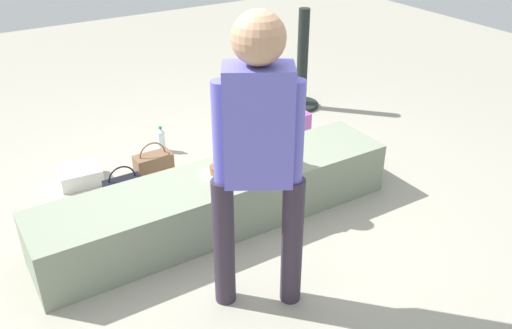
{
  "coord_description": "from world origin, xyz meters",
  "views": [
    {
      "loc": [
        -1.45,
        -2.81,
        2.21
      ],
      "look_at": [
        0.05,
        -0.38,
        0.63
      ],
      "focal_mm": 38.28,
      "sensor_mm": 36.0,
      "label": 1
    }
  ],
  "objects_px": {
    "child_seated": "(255,137)",
    "handbag_brown_canvas": "(154,166)",
    "adult_standing": "(258,145)",
    "cake_plate": "(217,172)",
    "water_bottle_near_gift": "(235,157)",
    "gift_bag": "(296,131)",
    "water_bottle_far_side": "(161,140)",
    "cake_box_white": "(80,175)",
    "party_cup_red": "(229,151)",
    "handbag_black_leather": "(124,190)"
  },
  "relations": [
    {
      "from": "child_seated",
      "to": "handbag_brown_canvas",
      "type": "relative_size",
      "value": 1.53
    },
    {
      "from": "adult_standing",
      "to": "cake_plate",
      "type": "relative_size",
      "value": 7.37
    },
    {
      "from": "water_bottle_near_gift",
      "to": "gift_bag",
      "type": "bearing_deg",
      "value": 2.35
    },
    {
      "from": "water_bottle_far_side",
      "to": "cake_box_white",
      "type": "height_order",
      "value": "water_bottle_far_side"
    },
    {
      "from": "cake_plate",
      "to": "handbag_brown_canvas",
      "type": "relative_size",
      "value": 0.71
    },
    {
      "from": "adult_standing",
      "to": "child_seated",
      "type": "bearing_deg",
      "value": 59.2
    },
    {
      "from": "adult_standing",
      "to": "cake_box_white",
      "type": "height_order",
      "value": "adult_standing"
    },
    {
      "from": "cake_plate",
      "to": "party_cup_red",
      "type": "xyz_separation_m",
      "value": [
        0.54,
        0.8,
        -0.35
      ]
    },
    {
      "from": "water_bottle_far_side",
      "to": "child_seated",
      "type": "bearing_deg",
      "value": -80.81
    },
    {
      "from": "cake_plate",
      "to": "party_cup_red",
      "type": "distance_m",
      "value": 1.03
    },
    {
      "from": "cake_plate",
      "to": "cake_box_white",
      "type": "bearing_deg",
      "value": 122.31
    },
    {
      "from": "gift_bag",
      "to": "water_bottle_far_side",
      "type": "height_order",
      "value": "gift_bag"
    },
    {
      "from": "water_bottle_far_side",
      "to": "handbag_black_leather",
      "type": "relative_size",
      "value": 0.77
    },
    {
      "from": "cake_box_white",
      "to": "water_bottle_near_gift",
      "type": "bearing_deg",
      "value": -20.39
    },
    {
      "from": "child_seated",
      "to": "handbag_brown_canvas",
      "type": "xyz_separation_m",
      "value": [
        -0.44,
        0.82,
        -0.48
      ]
    },
    {
      "from": "child_seated",
      "to": "water_bottle_near_gift",
      "type": "height_order",
      "value": "child_seated"
    },
    {
      "from": "water_bottle_near_gift",
      "to": "child_seated",
      "type": "bearing_deg",
      "value": -107.53
    },
    {
      "from": "party_cup_red",
      "to": "cake_box_white",
      "type": "bearing_deg",
      "value": 168.15
    },
    {
      "from": "adult_standing",
      "to": "gift_bag",
      "type": "height_order",
      "value": "adult_standing"
    },
    {
      "from": "adult_standing",
      "to": "handbag_brown_canvas",
      "type": "xyz_separation_m",
      "value": [
        0.03,
        1.6,
        -0.89
      ]
    },
    {
      "from": "gift_bag",
      "to": "water_bottle_far_side",
      "type": "bearing_deg",
      "value": 151.3
    },
    {
      "from": "gift_bag",
      "to": "water_bottle_near_gift",
      "type": "bearing_deg",
      "value": -177.65
    },
    {
      "from": "gift_bag",
      "to": "cake_plate",
      "type": "bearing_deg",
      "value": -149.86
    },
    {
      "from": "water_bottle_near_gift",
      "to": "cake_box_white",
      "type": "relative_size",
      "value": 0.67
    },
    {
      "from": "party_cup_red",
      "to": "adult_standing",
      "type": "bearing_deg",
      "value": -113.96
    },
    {
      "from": "adult_standing",
      "to": "handbag_black_leather",
      "type": "xyz_separation_m",
      "value": [
        -0.3,
        1.39,
        -0.89
      ]
    },
    {
      "from": "cake_plate",
      "to": "cake_box_white",
      "type": "relative_size",
      "value": 0.71
    },
    {
      "from": "handbag_black_leather",
      "to": "cake_plate",
      "type": "bearing_deg",
      "value": -51.48
    },
    {
      "from": "gift_bag",
      "to": "party_cup_red",
      "type": "xyz_separation_m",
      "value": [
        -0.58,
        0.15,
        -0.11
      ]
    },
    {
      "from": "child_seated",
      "to": "water_bottle_far_side",
      "type": "relative_size",
      "value": 2.07
    },
    {
      "from": "adult_standing",
      "to": "cake_plate",
      "type": "bearing_deg",
      "value": 77.67
    },
    {
      "from": "child_seated",
      "to": "party_cup_red",
      "type": "xyz_separation_m",
      "value": [
        0.25,
        0.82,
        -0.54
      ]
    },
    {
      "from": "cake_plate",
      "to": "water_bottle_near_gift",
      "type": "xyz_separation_m",
      "value": [
        0.49,
        0.62,
        -0.3
      ]
    },
    {
      "from": "child_seated",
      "to": "water_bottle_far_side",
      "type": "bearing_deg",
      "value": 99.19
    },
    {
      "from": "water_bottle_far_side",
      "to": "adult_standing",
      "type": "bearing_deg",
      "value": -97.54
    },
    {
      "from": "cake_box_white",
      "to": "handbag_brown_canvas",
      "type": "xyz_separation_m",
      "value": [
        0.52,
        -0.25,
        0.05
      ]
    },
    {
      "from": "gift_bag",
      "to": "handbag_black_leather",
      "type": "bearing_deg",
      "value": -177.91
    },
    {
      "from": "gift_bag",
      "to": "handbag_brown_canvas",
      "type": "relative_size",
      "value": 1.14
    },
    {
      "from": "gift_bag",
      "to": "party_cup_red",
      "type": "relative_size",
      "value": 3.5
    },
    {
      "from": "cake_plate",
      "to": "handbag_brown_canvas",
      "type": "height_order",
      "value": "cake_plate"
    },
    {
      "from": "adult_standing",
      "to": "party_cup_red",
      "type": "distance_m",
      "value": 1.99
    },
    {
      "from": "water_bottle_near_gift",
      "to": "handbag_brown_canvas",
      "type": "distance_m",
      "value": 0.67
    },
    {
      "from": "party_cup_red",
      "to": "cake_box_white",
      "type": "xyz_separation_m",
      "value": [
        -1.21,
        0.25,
        0.01
      ]
    },
    {
      "from": "handbag_brown_canvas",
      "to": "water_bottle_near_gift",
      "type": "bearing_deg",
      "value": -15.62
    },
    {
      "from": "cake_box_white",
      "to": "child_seated",
      "type": "bearing_deg",
      "value": -48.22
    },
    {
      "from": "child_seated",
      "to": "handbag_brown_canvas",
      "type": "height_order",
      "value": "child_seated"
    },
    {
      "from": "adult_standing",
      "to": "cake_box_white",
      "type": "relative_size",
      "value": 5.22
    },
    {
      "from": "handbag_brown_canvas",
      "to": "handbag_black_leather",
      "type": "bearing_deg",
      "value": -146.92
    },
    {
      "from": "water_bottle_far_side",
      "to": "party_cup_red",
      "type": "xyz_separation_m",
      "value": [
        0.45,
        -0.41,
        -0.05
      ]
    },
    {
      "from": "cake_plate",
      "to": "gift_bag",
      "type": "distance_m",
      "value": 1.32
    }
  ]
}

